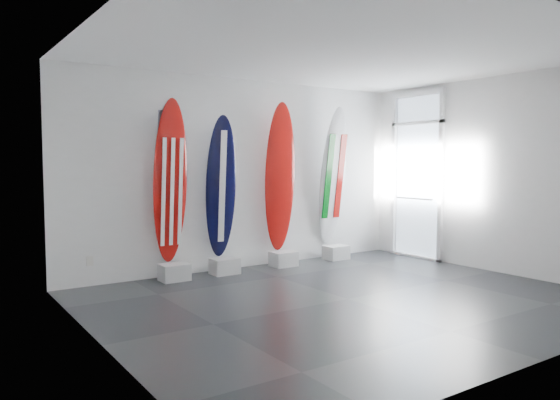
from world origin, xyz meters
TOP-DOWN VIEW (x-y plane):
  - floor at (0.00, 0.00)m, footprint 6.00×6.00m
  - ceiling at (0.00, 0.00)m, footprint 6.00×6.00m
  - wall_back at (0.00, 2.50)m, footprint 6.00×0.00m
  - wall_front at (0.00, -2.50)m, footprint 6.00×0.00m
  - wall_left at (-3.00, 0.00)m, footprint 0.00×5.00m
  - wall_right at (3.00, 0.00)m, footprint 0.00×5.00m
  - display_block_usa at (-1.36, 2.18)m, footprint 0.40×0.30m
  - surfboard_usa at (-1.36, 2.28)m, footprint 0.55×0.31m
  - display_block_navy at (-0.54, 2.18)m, footprint 0.40×0.30m
  - surfboard_navy at (-0.54, 2.28)m, footprint 0.51×0.34m
  - display_block_swiss at (0.54, 2.18)m, footprint 0.40×0.30m
  - surfboard_swiss at (0.54, 2.28)m, footprint 0.57×0.29m
  - display_block_italy at (1.65, 2.18)m, footprint 0.40×0.30m
  - surfboard_italy at (1.65, 2.28)m, footprint 0.55×0.43m
  - wall_outlet at (-2.45, 2.48)m, footprint 0.09×0.02m
  - glass_door at (2.97, 1.55)m, footprint 0.12×1.16m
  - balcony at (4.30, 1.55)m, footprint 2.80×2.20m

SIDE VIEW (x-z plane):
  - floor at x=0.00m, z-range 0.00..0.00m
  - display_block_usa at x=-1.36m, z-range 0.00..0.24m
  - display_block_navy at x=-0.54m, z-range 0.00..0.24m
  - display_block_swiss at x=0.54m, z-range 0.00..0.24m
  - display_block_italy at x=1.65m, z-range 0.00..0.24m
  - wall_outlet at x=-2.45m, z-range 0.28..0.41m
  - balcony at x=4.30m, z-range -0.10..1.10m
  - surfboard_navy at x=-0.54m, z-range 0.24..2.40m
  - surfboard_usa at x=-1.36m, z-range 0.24..2.59m
  - glass_door at x=2.97m, z-range 0.00..2.85m
  - surfboard_italy at x=1.65m, z-range 0.23..2.64m
  - surfboard_swiss at x=0.54m, z-range 0.24..2.66m
  - wall_back at x=0.00m, z-range -1.50..4.50m
  - wall_front at x=0.00m, z-range -1.50..4.50m
  - wall_left at x=-3.00m, z-range -1.00..4.00m
  - wall_right at x=3.00m, z-range -1.00..4.00m
  - ceiling at x=0.00m, z-range 3.00..3.00m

